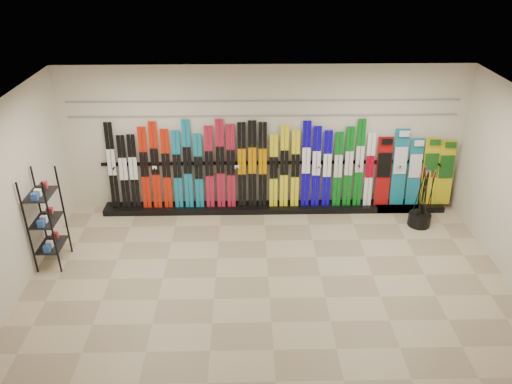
{
  "coord_description": "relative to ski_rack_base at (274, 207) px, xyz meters",
  "views": [
    {
      "loc": [
        -0.35,
        -6.81,
        5.19
      ],
      "look_at": [
        -0.19,
        1.0,
        1.1
      ],
      "focal_mm": 35.0,
      "sensor_mm": 36.0,
      "label": 1
    }
  ],
  "objects": [
    {
      "name": "back_wall",
      "position": [
        -0.22,
        0.22,
        1.44
      ],
      "size": [
        8.0,
        0.0,
        8.0
      ],
      "primitive_type": "plane",
      "rotation": [
        1.57,
        0.0,
        0.0
      ],
      "color": "beige",
      "rests_on": "floor"
    },
    {
      "name": "left_wall",
      "position": [
        -4.22,
        -2.28,
        1.44
      ],
      "size": [
        0.0,
        5.0,
        5.0
      ],
      "primitive_type": "plane",
      "rotation": [
        1.57,
        0.0,
        1.57
      ],
      "color": "beige",
      "rests_on": "floor"
    },
    {
      "name": "accessory_rack",
      "position": [
        -3.97,
        -1.76,
        0.8
      ],
      "size": [
        0.4,
        0.6,
        1.72
      ],
      "primitive_type": "cube",
      "color": "black",
      "rests_on": "floor"
    },
    {
      "name": "pole_bin",
      "position": [
        2.84,
        -0.66,
        0.07
      ],
      "size": [
        0.44,
        0.44,
        0.25
      ],
      "primitive_type": "cylinder",
      "color": "black",
      "rests_on": "floor"
    },
    {
      "name": "slatwall_rail_1",
      "position": [
        -0.22,
        0.2,
        2.24
      ],
      "size": [
        7.6,
        0.02,
        0.03
      ],
      "primitive_type": "cube",
      "color": "gray",
      "rests_on": "back_wall"
    },
    {
      "name": "snowboards",
      "position": [
        2.86,
        0.07,
        0.78
      ],
      "size": [
        1.59,
        0.25,
        1.6
      ],
      "color": "#990C0C",
      "rests_on": "ski_rack_base"
    },
    {
      "name": "ski_rack_base",
      "position": [
        0.0,
        0.0,
        0.0
      ],
      "size": [
        8.0,
        0.4,
        0.12
      ],
      "primitive_type": "cube",
      "color": "black",
      "rests_on": "floor"
    },
    {
      "name": "floor",
      "position": [
        -0.22,
        -2.28,
        -0.06
      ],
      "size": [
        8.0,
        8.0,
        0.0
      ],
      "primitive_type": "plane",
      "color": "#9C886B",
      "rests_on": "ground"
    },
    {
      "name": "ceiling",
      "position": [
        -0.22,
        -2.28,
        2.94
      ],
      "size": [
        8.0,
        8.0,
        0.0
      ],
      "primitive_type": "plane",
      "rotation": [
        3.14,
        0.0,
        0.0
      ],
      "color": "silver",
      "rests_on": "back_wall"
    },
    {
      "name": "slatwall_rail_0",
      "position": [
        -0.22,
        0.2,
        1.94
      ],
      "size": [
        7.6,
        0.02,
        0.03
      ],
      "primitive_type": "cube",
      "color": "gray",
      "rests_on": "back_wall"
    },
    {
      "name": "ski_poles",
      "position": [
        2.85,
        -0.68,
        0.55
      ],
      "size": [
        0.42,
        0.42,
        1.18
      ],
      "color": "black",
      "rests_on": "pole_bin"
    },
    {
      "name": "skis",
      "position": [
        -0.68,
        0.05,
        0.91
      ],
      "size": [
        5.37,
        0.24,
        1.84
      ],
      "color": "black",
      "rests_on": "ski_rack_base"
    }
  ]
}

